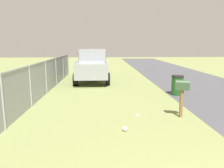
{
  "coord_description": "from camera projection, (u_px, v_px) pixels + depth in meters",
  "views": [
    {
      "loc": [
        -1.14,
        1.68,
        2.41
      ],
      "look_at": [
        5.35,
        1.4,
        1.21
      ],
      "focal_mm": 34.32,
      "sensor_mm": 36.0,
      "label": 1
    }
  ],
  "objects": [
    {
      "name": "trash_bin",
      "position": [
        177.0,
        85.0,
        10.3
      ],
      "size": [
        0.57,
        0.57,
        0.95
      ],
      "color": "#1E4C1E",
      "rests_on": "ground"
    },
    {
      "name": "fence_section",
      "position": [
        39.0,
        80.0,
        9.4
      ],
      "size": [
        16.33,
        0.07,
        1.64
      ],
      "color": "#9EA3A8",
      "rests_on": "ground"
    },
    {
      "name": "litter_cup_by_mailbox",
      "position": [
        137.0,
        115.0,
        7.28
      ],
      "size": [
        0.12,
        0.1,
        0.08
      ],
      "primitive_type": "cylinder",
      "rotation": [
        0.0,
        1.57,
        2.87
      ],
      "color": "white",
      "rests_on": "ground"
    },
    {
      "name": "pickup_truck",
      "position": [
        93.0,
        64.0,
        14.39
      ],
      "size": [
        5.0,
        2.21,
        2.09
      ],
      "rotation": [
        0.0,
        0.0,
        0.01
      ],
      "color": "#93999E",
      "rests_on": "ground"
    },
    {
      "name": "litter_bag_near_hydrant",
      "position": [
        125.0,
        129.0,
        6.03
      ],
      "size": [
        0.14,
        0.14,
        0.14
      ],
      "primitive_type": "sphere",
      "color": "silver",
      "rests_on": "ground"
    },
    {
      "name": "mailbox",
      "position": [
        182.0,
        88.0,
        7.02
      ],
      "size": [
        0.3,
        0.47,
        1.26
      ],
      "rotation": [
        0.0,
        0.0,
        -0.26
      ],
      "color": "brown",
      "rests_on": "ground"
    }
  ]
}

